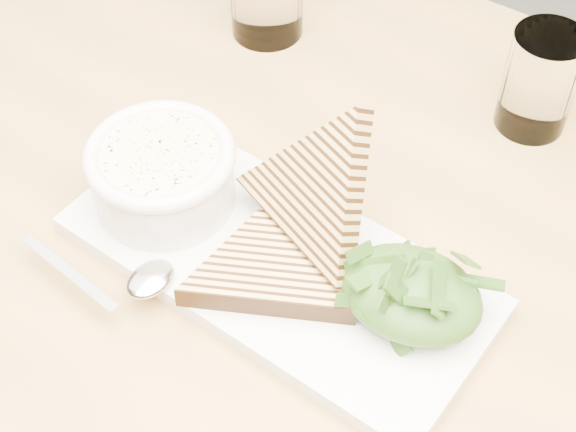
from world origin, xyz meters
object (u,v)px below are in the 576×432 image
at_px(glass_far, 540,81).
at_px(platter, 277,265).
at_px(table_top, 236,228).
at_px(soup_bowl, 164,180).

bearing_deg(glass_far, platter, -115.89).
relative_size(table_top, soup_bowl, 10.20).
bearing_deg(glass_far, table_top, -129.76).
relative_size(platter, glass_far, 3.49).
height_order(platter, glass_far, glass_far).
relative_size(platter, soup_bowl, 2.98).
xyz_separation_m(table_top, glass_far, (0.19, 0.23, 0.07)).
distance_m(soup_bowl, glass_far, 0.36).
xyz_separation_m(platter, glass_far, (0.13, 0.27, 0.04)).
height_order(platter, soup_bowl, soup_bowl).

